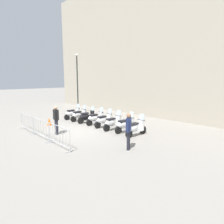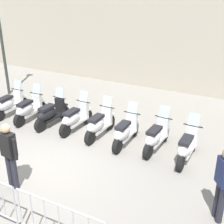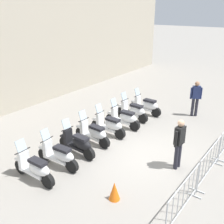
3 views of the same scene
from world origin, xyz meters
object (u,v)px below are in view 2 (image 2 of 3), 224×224
at_px(motorcycle_6, 156,137).
at_px(motorcycle_7, 187,147).
at_px(motorcycle_0, 9,104).
at_px(motorcycle_2, 51,114).
at_px(motorcycle_3, 75,118).
at_px(motorcycle_4, 99,124).
at_px(officer_near_row_end, 9,153).
at_px(motorcycle_5, 125,132).
at_px(motorcycle_1, 29,109).
at_px(officer_mid_plaza, 223,181).

xyz_separation_m(motorcycle_6, motorcycle_7, (0.95, -0.22, 0.00)).
relative_size(motorcycle_0, motorcycle_2, 1.00).
bearing_deg(motorcycle_2, motorcycle_3, 0.37).
bearing_deg(motorcycle_7, motorcycle_2, 175.16).
height_order(motorcycle_0, motorcycle_4, same).
height_order(motorcycle_7, officer_near_row_end, officer_near_row_end).
distance_m(motorcycle_5, motorcycle_6, 0.96).
relative_size(motorcycle_1, motorcycle_4, 1.00).
xyz_separation_m(motorcycle_5, motorcycle_7, (1.91, -0.16, 0.00)).
distance_m(motorcycle_0, motorcycle_2, 1.92).
bearing_deg(motorcycle_4, motorcycle_6, -2.57).
bearing_deg(officer_near_row_end, motorcycle_3, 92.51).
bearing_deg(motorcycle_2, motorcycle_5, -4.89).
bearing_deg(motorcycle_2, motorcycle_0, 176.73).
bearing_deg(motorcycle_4, motorcycle_1, 177.56).
bearing_deg(motorcycle_7, motorcycle_3, 173.86).
distance_m(motorcycle_0, officer_mid_plaza, 8.19).
xyz_separation_m(motorcycle_3, officer_mid_plaza, (4.89, -2.45, 0.53)).
xyz_separation_m(motorcycle_2, motorcycle_4, (1.92, -0.10, 0.00)).
bearing_deg(officer_mid_plaza, motorcycle_7, 117.49).
height_order(motorcycle_0, motorcycle_2, same).
bearing_deg(motorcycle_6, motorcycle_5, -176.47).
xyz_separation_m(motorcycle_6, officer_mid_plaza, (2.01, -2.26, 0.53)).
distance_m(motorcycle_1, motorcycle_3, 1.92).
height_order(motorcycle_0, motorcycle_3, same).
xyz_separation_m(motorcycle_3, motorcycle_5, (1.91, -0.25, 0.00)).
distance_m(motorcycle_7, officer_near_row_end, 4.71).
height_order(motorcycle_6, officer_near_row_end, officer_near_row_end).
height_order(motorcycle_1, motorcycle_7, same).
relative_size(motorcycle_3, motorcycle_6, 1.00).
bearing_deg(motorcycle_3, motorcycle_0, 177.95).
distance_m(motorcycle_5, officer_mid_plaza, 3.74).
bearing_deg(officer_near_row_end, officer_mid_plaza, 10.17).
relative_size(motorcycle_1, motorcycle_2, 1.00).
relative_size(motorcycle_0, officer_mid_plaza, 1.00).
bearing_deg(motorcycle_1, motorcycle_0, 174.77).
relative_size(motorcycle_2, officer_mid_plaza, 1.00).
height_order(motorcycle_1, officer_mid_plaza, officer_mid_plaza).
bearing_deg(officer_mid_plaza, motorcycle_3, 153.35).
bearing_deg(motorcycle_4, officer_mid_plaza, -30.83).
xyz_separation_m(motorcycle_2, officer_near_row_end, (1.11, -3.30, 0.53)).
xyz_separation_m(motorcycle_0, motorcycle_7, (6.70, -0.52, 0.00)).
bearing_deg(motorcycle_0, officer_mid_plaza, -18.22).
bearing_deg(motorcycle_3, officer_mid_plaza, -26.65).
bearing_deg(officer_near_row_end, motorcycle_0, 131.57).
height_order(motorcycle_4, motorcycle_6, same).
bearing_deg(motorcycle_6, motorcycle_7, -12.94).
height_order(motorcycle_1, motorcycle_3, same).
height_order(motorcycle_1, motorcycle_4, same).
bearing_deg(motorcycle_1, officer_mid_plaza, -19.94).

